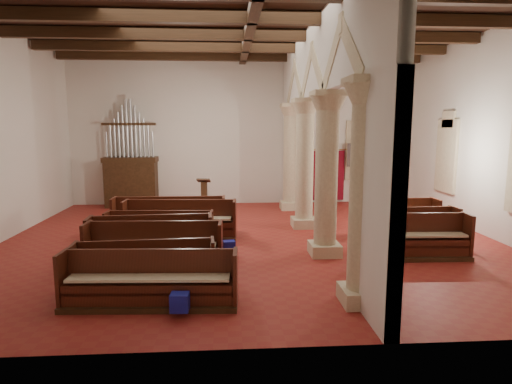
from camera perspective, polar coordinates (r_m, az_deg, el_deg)
The scene contains 28 objects.
floor at distance 12.29m, azimuth -0.74°, elevation -6.46°, with size 14.00×14.00×0.00m, color maroon.
ceiling at distance 12.17m, azimuth -0.80°, elevation 21.94°, with size 14.00×14.00×0.00m, color black.
wall_back at distance 17.85m, azimuth -1.81°, elevation 8.06°, with size 14.00×0.02×6.00m, color white.
wall_front at distance 5.88m, azimuth 2.38°, elevation 6.46°, with size 14.00×0.02×6.00m, color white.
wall_right at distance 14.09m, azimuth 29.21°, elevation 6.75°, with size 0.02×12.00×6.00m, color white.
ceiling_beams at distance 12.13m, azimuth -0.80°, elevation 21.11°, with size 13.80×11.80×0.30m, color #3F2514, non-canonical shape.
arcade at distance 12.09m, azimuth 7.92°, elevation 10.28°, with size 0.90×11.90×6.00m.
window_right_b at distance 16.27m, azimuth 24.17°, elevation 4.40°, with size 0.03×1.00×2.20m, color #32715A.
window_back at distance 18.71m, azimuth 13.76°, elevation 5.40°, with size 1.00×0.03×2.20m, color #32715A.
pipe_organ at distance 17.86m, azimuth -16.32°, elevation 2.48°, with size 2.10×0.85×4.40m.
lectern at distance 16.79m, azimuth -6.91°, elevation -0.57°, with size 0.54×0.55×1.24m.
dossal_curtain at distance 18.35m, azimuth 9.22°, elevation 2.23°, with size 1.80×0.07×2.17m.
processional_banner at distance 18.27m, azimuth 12.91°, elevation 1.07°, with size 0.60×0.76×2.72m.
hymnal_box_a at distance 7.66m, azimuth -10.13°, elevation -14.26°, with size 0.31×0.25×0.31m, color navy.
hymnal_box_b at distance 9.19m, azimuth -10.55°, elevation -10.29°, with size 0.31×0.25×0.31m, color navy.
hymnal_box_c at distance 10.80m, azimuth -3.60°, elevation -7.28°, with size 0.29×0.24×0.29m, color navy.
tube_heater_a at distance 8.64m, azimuth -18.43°, elevation -12.52°, with size 0.10×0.10×0.99m, color silver.
tube_heater_b at distance 9.54m, azimuth -7.75°, elevation -10.10°, with size 0.10×0.10×1.00m, color white.
nave_pew_0 at distance 8.13m, azimuth -13.95°, elevation -12.38°, with size 3.18×0.85×1.02m.
nave_pew_1 at distance 8.94m, azimuth -14.55°, elevation -10.52°, with size 2.80×0.82×0.98m.
nave_pew_2 at distance 9.97m, azimuth -13.37°, elevation -8.17°, with size 3.06×0.86×1.11m.
nave_pew_3 at distance 10.51m, azimuth -13.79°, elevation -7.23°, with size 2.91×0.92×1.14m.
nave_pew_4 at distance 11.75m, azimuth -12.70°, elevation -5.75°, with size 2.87×0.82×0.99m.
nave_pew_5 at distance 12.57m, azimuth -10.07°, elevation -4.50°, with size 3.26×0.95×1.12m.
nave_pew_6 at distance 13.26m, azimuth -11.45°, elevation -3.87°, with size 3.37×0.74×1.11m.
aisle_pew_0 at distance 11.44m, azimuth 21.84°, elevation -6.35°, with size 2.05×0.80×1.10m.
aisle_pew_1 at distance 12.54m, azimuth 21.19°, elevation -5.10°, with size 2.02×0.82×1.04m.
aisle_pew_2 at distance 13.33m, azimuth 18.84°, elevation -4.05°, with size 2.08×0.75×1.12m.
Camera 1 is at (-0.63, -11.84, 3.24)m, focal length 30.00 mm.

